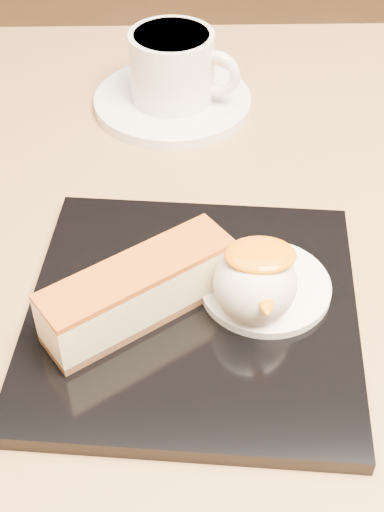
{
  "coord_description": "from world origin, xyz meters",
  "views": [
    {
      "loc": [
        0.04,
        -0.37,
        1.08
      ],
      "look_at": [
        0.05,
        -0.03,
        0.76
      ],
      "focal_mm": 50.0,
      "sensor_mm": 36.0,
      "label": 1
    }
  ],
  "objects_px": {
    "dessert_plate": "(193,313)",
    "cheesecake": "(139,291)",
    "ice_cream_scoop": "(255,283)",
    "coffee_cup": "(174,65)",
    "saucer": "(173,101)",
    "table": "(136,398)"
  },
  "relations": [
    {
      "from": "ice_cream_scoop",
      "to": "saucer",
      "type": "xyz_separation_m",
      "value": [
        -0.05,
        0.28,
        -0.03
      ]
    },
    {
      "from": "table",
      "to": "saucer",
      "type": "bearing_deg",
      "value": 81.1
    },
    {
      "from": "ice_cream_scoop",
      "to": "coffee_cup",
      "type": "bearing_deg",
      "value": 100.41
    },
    {
      "from": "dessert_plate",
      "to": "cheesecake",
      "type": "xyz_separation_m",
      "value": [
        -0.04,
        -0.0,
        0.03
      ]
    },
    {
      "from": "cheesecake",
      "to": "saucer",
      "type": "xyz_separation_m",
      "value": [
        0.02,
        0.28,
        -0.03
      ]
    },
    {
      "from": "table",
      "to": "ice_cream_scoop",
      "type": "bearing_deg",
      "value": -29.85
    },
    {
      "from": "dessert_plate",
      "to": "saucer",
      "type": "xyz_separation_m",
      "value": [
        -0.01,
        0.27,
        -0.0
      ]
    },
    {
      "from": "saucer",
      "to": "coffee_cup",
      "type": "xyz_separation_m",
      "value": [
        0.0,
        -0.0,
        0.04
      ]
    },
    {
      "from": "ice_cream_scoop",
      "to": "saucer",
      "type": "relative_size",
      "value": 0.36
    },
    {
      "from": "dessert_plate",
      "to": "cheesecake",
      "type": "relative_size",
      "value": 1.71
    },
    {
      "from": "table",
      "to": "cheesecake",
      "type": "bearing_deg",
      "value": -75.08
    },
    {
      "from": "dessert_plate",
      "to": "cheesecake",
      "type": "height_order",
      "value": "cheesecake"
    },
    {
      "from": "ice_cream_scoop",
      "to": "dessert_plate",
      "type": "bearing_deg",
      "value": 172.87
    },
    {
      "from": "dessert_plate",
      "to": "table",
      "type": "bearing_deg",
      "value": 136.66
    },
    {
      "from": "ice_cream_scoop",
      "to": "table",
      "type": "bearing_deg",
      "value": 150.15
    },
    {
      "from": "cheesecake",
      "to": "coffee_cup",
      "type": "xyz_separation_m",
      "value": [
        0.02,
        0.28,
        0.01
      ]
    },
    {
      "from": "ice_cream_scoop",
      "to": "saucer",
      "type": "height_order",
      "value": "ice_cream_scoop"
    },
    {
      "from": "cheesecake",
      "to": "saucer",
      "type": "distance_m",
      "value": 0.28
    },
    {
      "from": "table",
      "to": "coffee_cup",
      "type": "xyz_separation_m",
      "value": [
        0.04,
        0.23,
        0.2
      ]
    },
    {
      "from": "dessert_plate",
      "to": "coffee_cup",
      "type": "height_order",
      "value": "coffee_cup"
    },
    {
      "from": "ice_cream_scoop",
      "to": "coffee_cup",
      "type": "height_order",
      "value": "coffee_cup"
    },
    {
      "from": "table",
      "to": "saucer",
      "type": "height_order",
      "value": "saucer"
    }
  ]
}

